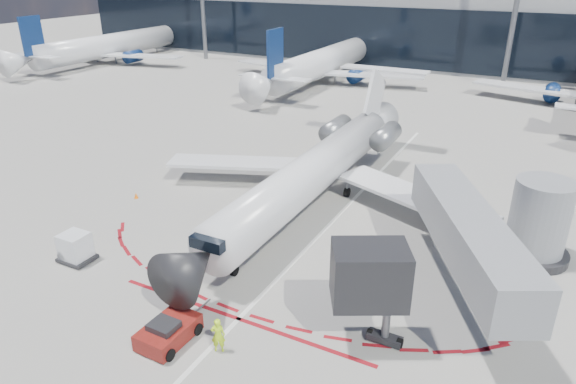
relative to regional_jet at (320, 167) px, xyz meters
The scene contains 12 objects.
ground 4.40m from the regional_jet, 50.87° to the right, with size 260.00×260.00×0.00m, color slate.
apron_centerline 3.50m from the regional_jet, 18.86° to the right, with size 0.25×40.00×0.01m, color silver.
apron_stop_bar 14.67m from the regional_jet, 81.03° to the right, with size 14.00×0.25×0.01m, color maroon.
terminal_building 62.53m from the regional_jet, 87.93° to the left, with size 150.00×24.15×24.00m.
jet_bridge 13.37m from the regional_jet, 25.65° to the right, with size 10.03×15.20×4.90m.
regional_jet is the anchor object (origin of this frame).
pushback_tug 17.17m from the regional_jet, 88.99° to the right, with size 1.97×4.50×1.16m.
ramp_worker 16.85m from the regional_jet, 80.81° to the right, with size 0.63×0.41×1.72m, color #C5FA1A.
uld_container 16.73m from the regional_jet, 122.17° to the right, with size 1.84×1.57×1.73m.
safety_cone_left 13.53m from the regional_jet, 153.39° to the right, with size 0.31×0.31×0.43m, color #F36405.
bg_airliner_0 65.50m from the regional_jet, 147.80° to the left, with size 33.81×35.80×10.94m, color silver, non-canonical shape.
bg_airliner_1 41.05m from the regional_jet, 113.47° to the left, with size 33.82×35.81×10.94m, color silver, non-canonical shape.
Camera 1 is at (11.42, -28.20, 15.72)m, focal length 32.00 mm.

